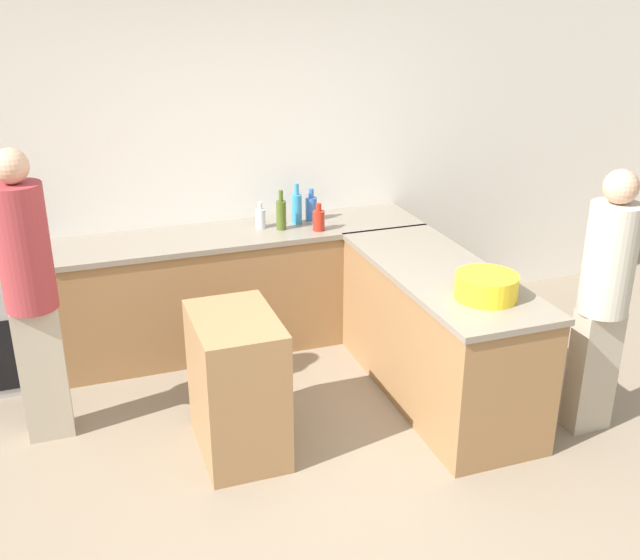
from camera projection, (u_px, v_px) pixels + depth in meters
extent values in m
plane|color=gray|center=(344.00, 509.00, 4.05)|extent=(14.00, 14.00, 0.00)
cube|color=white|center=(229.00, 163.00, 5.68)|extent=(8.00, 0.06, 2.70)
cube|color=olive|center=(245.00, 290.00, 5.74)|extent=(2.71, 0.61, 0.87)
cube|color=gray|center=(242.00, 234.00, 5.56)|extent=(2.74, 0.64, 0.04)
cube|color=olive|center=(437.00, 336.00, 5.01)|extent=(0.66, 1.79, 0.87)
cube|color=gray|center=(442.00, 273.00, 4.83)|extent=(0.69, 1.82, 0.04)
cube|color=#ADADB2|center=(7.00, 319.00, 5.21)|extent=(0.65, 0.59, 0.91)
cube|color=black|center=(9.00, 355.00, 5.00)|extent=(0.55, 0.01, 0.51)
cube|color=#997047|center=(237.00, 385.00, 4.41)|extent=(0.47, 0.70, 0.88)
cylinder|color=yellow|center=(486.00, 286.00, 4.39)|extent=(0.37, 0.37, 0.15)
cylinder|color=#386BB7|center=(311.00, 209.00, 5.77)|extent=(0.09, 0.09, 0.18)
cylinder|color=#386BB7|center=(311.00, 193.00, 5.73)|extent=(0.04, 0.04, 0.07)
cylinder|color=silver|center=(261.00, 219.00, 5.60)|extent=(0.07, 0.07, 0.14)
cylinder|color=silver|center=(260.00, 206.00, 5.57)|extent=(0.03, 0.03, 0.06)
cylinder|color=#475B1E|center=(281.00, 215.00, 5.56)|extent=(0.07, 0.07, 0.22)
cylinder|color=#475B1E|center=(281.00, 196.00, 5.50)|extent=(0.03, 0.03, 0.08)
cylinder|color=red|center=(319.00, 221.00, 5.55)|extent=(0.09, 0.09, 0.15)
cylinder|color=red|center=(319.00, 207.00, 5.51)|extent=(0.04, 0.04, 0.06)
cylinder|color=#338CBF|center=(297.00, 209.00, 5.69)|extent=(0.08, 0.08, 0.23)
cylinder|color=#338CBF|center=(296.00, 189.00, 5.63)|extent=(0.03, 0.03, 0.09)
cube|color=#ADA38E|center=(43.00, 373.00, 4.55)|extent=(0.27, 0.16, 0.87)
cylinder|color=#993338|center=(23.00, 248.00, 4.24)|extent=(0.30, 0.30, 0.74)
sphere|color=tan|center=(10.00, 166.00, 4.06)|extent=(0.20, 0.20, 0.20)
cube|color=#ADA38E|center=(592.00, 370.00, 4.65)|extent=(0.27, 0.16, 0.80)
cylinder|color=#B7B2A3|center=(610.00, 259.00, 4.36)|extent=(0.30, 0.30, 0.67)
sphere|color=tan|center=(621.00, 187.00, 4.20)|extent=(0.20, 0.20, 0.20)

